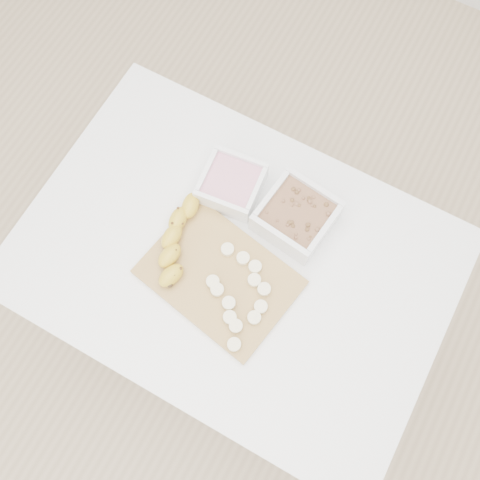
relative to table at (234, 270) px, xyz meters
The scene contains 7 objects.
ground 0.65m from the table, ahead, with size 3.50×3.50×0.00m, color #C6AD89.
table is the anchor object (origin of this frame).
bowl_yogurt 0.22m from the table, 120.69° to the left, with size 0.15×0.15×0.06m.
bowl_granola 0.22m from the table, 61.35° to the left, with size 0.18×0.18×0.07m.
cutting_board 0.12m from the table, 96.77° to the right, with size 0.34×0.24×0.01m, color #AD8846.
banana 0.19m from the table, 164.97° to the right, with size 0.06×0.23×0.04m, color gold, non-canonical shape.
banana_slices 0.15m from the table, 52.38° to the right, with size 0.16×0.21×0.02m.
Camera 1 is at (0.19, -0.31, 1.95)m, focal length 40.00 mm.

